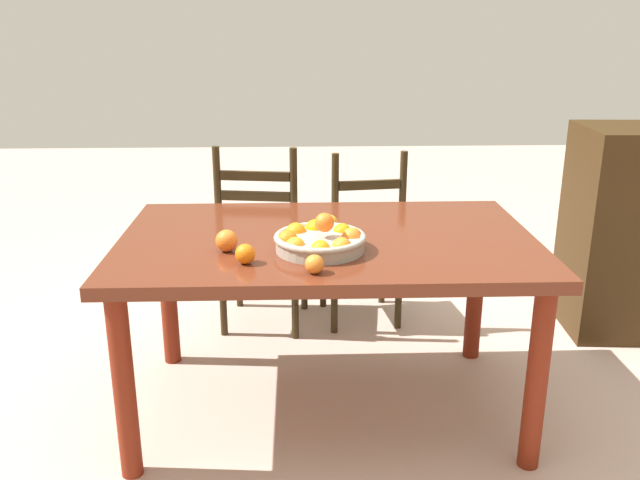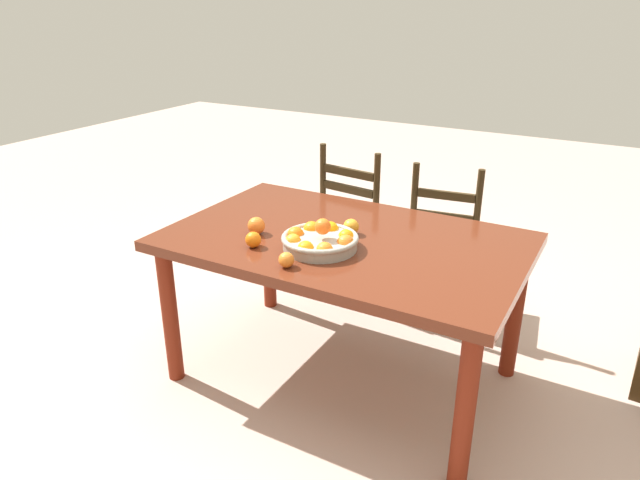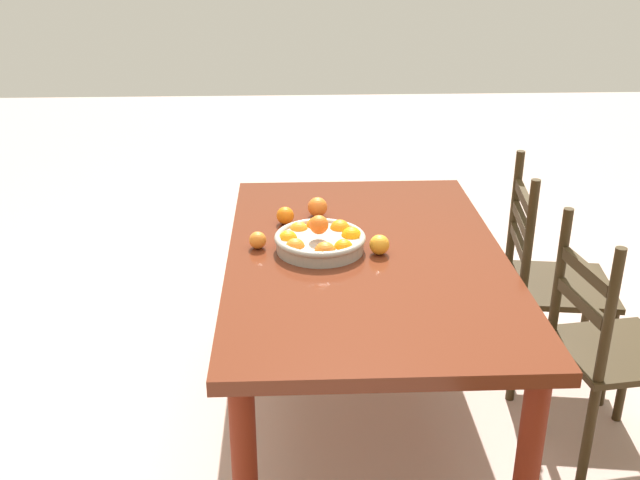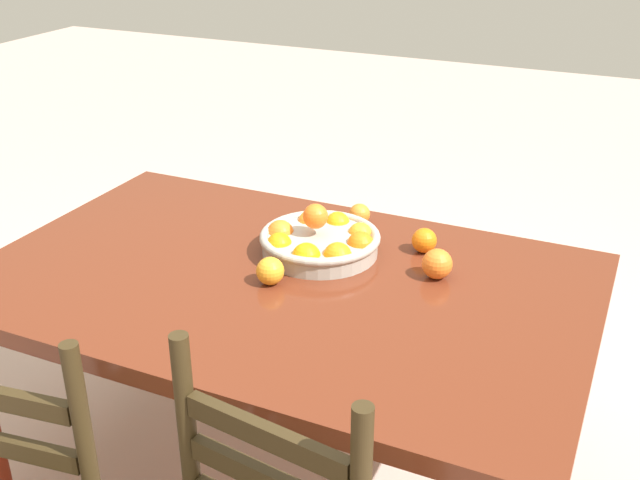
{
  "view_description": "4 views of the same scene",
  "coord_description": "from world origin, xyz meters",
  "px_view_note": "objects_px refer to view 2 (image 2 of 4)",
  "views": [
    {
      "loc": [
        -0.12,
        -2.47,
        1.55
      ],
      "look_at": [
        -0.03,
        -0.17,
        0.79
      ],
      "focal_mm": 37.84,
      "sensor_mm": 36.0,
      "label": 1
    },
    {
      "loc": [
        1.09,
        -2.16,
        1.75
      ],
      "look_at": [
        -0.03,
        -0.17,
        0.79
      ],
      "focal_mm": 32.5,
      "sensor_mm": 36.0,
      "label": 2
    },
    {
      "loc": [
        2.44,
        -0.27,
        1.87
      ],
      "look_at": [
        -0.03,
        -0.17,
        0.79
      ],
      "focal_mm": 41.7,
      "sensor_mm": 36.0,
      "label": 3
    },
    {
      "loc": [
        -0.82,
        1.56,
        1.7
      ],
      "look_at": [
        -0.03,
        -0.17,
        0.79
      ],
      "focal_mm": 42.88,
      "sensor_mm": 36.0,
      "label": 4
    }
  ],
  "objects_px": {
    "chair_near_window": "(445,244)",
    "orange_loose_3": "(253,240)",
    "orange_loose_1": "(351,227)",
    "orange_loose_2": "(286,260)",
    "dining_table": "(344,255)",
    "chair_by_cabinet": "(361,227)",
    "fruit_bowl": "(320,240)",
    "orange_loose_0": "(256,226)"
  },
  "relations": [
    {
      "from": "fruit_bowl",
      "to": "orange_loose_0",
      "type": "distance_m",
      "value": 0.33
    },
    {
      "from": "chair_near_window",
      "to": "orange_loose_3",
      "type": "relative_size",
      "value": 13.44
    },
    {
      "from": "orange_loose_1",
      "to": "orange_loose_3",
      "type": "xyz_separation_m",
      "value": [
        -0.3,
        -0.34,
        -0.0
      ]
    },
    {
      "from": "orange_loose_1",
      "to": "orange_loose_2",
      "type": "height_order",
      "value": "orange_loose_1"
    },
    {
      "from": "chair_near_window",
      "to": "chair_by_cabinet",
      "type": "xyz_separation_m",
      "value": [
        -0.52,
        -0.05,
        0.02
      ]
    },
    {
      "from": "dining_table",
      "to": "orange_loose_3",
      "type": "bearing_deg",
      "value": -135.0
    },
    {
      "from": "chair_near_window",
      "to": "chair_by_cabinet",
      "type": "distance_m",
      "value": 0.52
    },
    {
      "from": "chair_by_cabinet",
      "to": "orange_loose_3",
      "type": "xyz_separation_m",
      "value": [
        0.0,
        -1.09,
        0.32
      ]
    },
    {
      "from": "dining_table",
      "to": "chair_near_window",
      "type": "xyz_separation_m",
      "value": [
        0.22,
        0.85,
        -0.22
      ]
    },
    {
      "from": "chair_by_cabinet",
      "to": "fruit_bowl",
      "type": "bearing_deg",
      "value": 112.91
    },
    {
      "from": "orange_loose_1",
      "to": "orange_loose_2",
      "type": "relative_size",
      "value": 1.14
    },
    {
      "from": "chair_by_cabinet",
      "to": "dining_table",
      "type": "bearing_deg",
      "value": 118.12
    },
    {
      "from": "dining_table",
      "to": "chair_by_cabinet",
      "type": "height_order",
      "value": "chair_by_cabinet"
    },
    {
      "from": "orange_loose_0",
      "to": "orange_loose_2",
      "type": "height_order",
      "value": "orange_loose_0"
    },
    {
      "from": "chair_by_cabinet",
      "to": "orange_loose_3",
      "type": "height_order",
      "value": "chair_by_cabinet"
    },
    {
      "from": "chair_near_window",
      "to": "orange_loose_3",
      "type": "height_order",
      "value": "chair_near_window"
    },
    {
      "from": "dining_table",
      "to": "orange_loose_1",
      "type": "distance_m",
      "value": 0.13
    },
    {
      "from": "orange_loose_1",
      "to": "fruit_bowl",
      "type": "bearing_deg",
      "value": -101.82
    },
    {
      "from": "fruit_bowl",
      "to": "orange_loose_1",
      "type": "xyz_separation_m",
      "value": [
        0.04,
        0.21,
        -0.0
      ]
    },
    {
      "from": "orange_loose_3",
      "to": "orange_loose_1",
      "type": "bearing_deg",
      "value": 48.26
    },
    {
      "from": "dining_table",
      "to": "orange_loose_2",
      "type": "relative_size",
      "value": 24.95
    },
    {
      "from": "dining_table",
      "to": "orange_loose_2",
      "type": "xyz_separation_m",
      "value": [
        -0.06,
        -0.4,
        0.12
      ]
    },
    {
      "from": "chair_near_window",
      "to": "orange_loose_0",
      "type": "relative_size",
      "value": 11.73
    },
    {
      "from": "dining_table",
      "to": "orange_loose_1",
      "type": "relative_size",
      "value": 21.92
    },
    {
      "from": "chair_by_cabinet",
      "to": "fruit_bowl",
      "type": "distance_m",
      "value": 1.05
    },
    {
      "from": "dining_table",
      "to": "chair_near_window",
      "type": "height_order",
      "value": "chair_near_window"
    },
    {
      "from": "orange_loose_0",
      "to": "orange_loose_2",
      "type": "relative_size",
      "value": 1.25
    },
    {
      "from": "orange_loose_2",
      "to": "chair_by_cabinet",
      "type": "bearing_deg",
      "value": 101.09
    },
    {
      "from": "chair_near_window",
      "to": "orange_loose_2",
      "type": "relative_size",
      "value": 14.68
    },
    {
      "from": "orange_loose_1",
      "to": "orange_loose_2",
      "type": "distance_m",
      "value": 0.45
    },
    {
      "from": "chair_near_window",
      "to": "dining_table",
      "type": "bearing_deg",
      "value": 67.96
    },
    {
      "from": "dining_table",
      "to": "orange_loose_0",
      "type": "height_order",
      "value": "orange_loose_0"
    },
    {
      "from": "orange_loose_1",
      "to": "orange_loose_0",
      "type": "bearing_deg",
      "value": -151.2
    },
    {
      "from": "chair_near_window",
      "to": "chair_by_cabinet",
      "type": "relative_size",
      "value": 0.96
    },
    {
      "from": "chair_by_cabinet",
      "to": "orange_loose_2",
      "type": "xyz_separation_m",
      "value": [
        0.23,
        -1.19,
        0.32
      ]
    },
    {
      "from": "dining_table",
      "to": "orange_loose_1",
      "type": "xyz_separation_m",
      "value": [
        0.01,
        0.05,
        0.13
      ]
    },
    {
      "from": "dining_table",
      "to": "orange_loose_3",
      "type": "distance_m",
      "value": 0.43
    },
    {
      "from": "dining_table",
      "to": "orange_loose_2",
      "type": "distance_m",
      "value": 0.42
    },
    {
      "from": "orange_loose_3",
      "to": "orange_loose_2",
      "type": "bearing_deg",
      "value": -23.37
    },
    {
      "from": "orange_loose_0",
      "to": "orange_loose_3",
      "type": "height_order",
      "value": "orange_loose_0"
    },
    {
      "from": "dining_table",
      "to": "chair_by_cabinet",
      "type": "distance_m",
      "value": 0.87
    },
    {
      "from": "orange_loose_0",
      "to": "orange_loose_3",
      "type": "distance_m",
      "value": 0.15
    }
  ]
}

